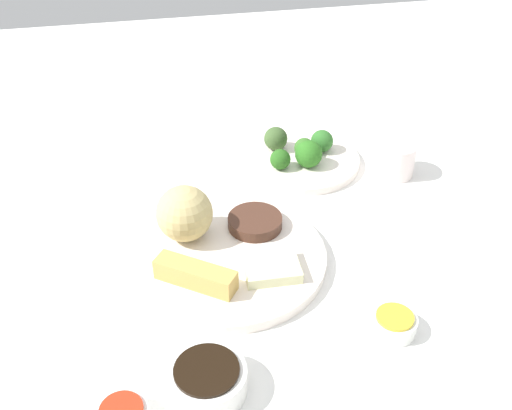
{
  "coord_description": "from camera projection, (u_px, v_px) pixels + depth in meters",
  "views": [
    {
      "loc": [
        -0.13,
        -0.66,
        0.59
      ],
      "look_at": [
        0.03,
        0.06,
        0.06
      ],
      "focal_mm": 41.65,
      "sensor_mm": 36.0,
      "label": 1
    }
  ],
  "objects": [
    {
      "name": "tabletop",
      "position": [
        246.0,
        258.0,
        0.89
      ],
      "size": [
        2.2,
        2.2,
        0.02
      ],
      "primitive_type": "cube",
      "color": "white",
      "rests_on": "ground"
    },
    {
      "name": "main_plate",
      "position": [
        227.0,
        257.0,
        0.86
      ],
      "size": [
        0.29,
        0.29,
        0.02
      ],
      "primitive_type": "cylinder",
      "color": "white",
      "rests_on": "tabletop"
    },
    {
      "name": "rice_scoop",
      "position": [
        184.0,
        213.0,
        0.86
      ],
      "size": [
        0.08,
        0.08,
        0.08
      ],
      "primitive_type": "sphere",
      "color": "tan",
      "rests_on": "main_plate"
    },
    {
      "name": "spring_roll",
      "position": [
        195.0,
        275.0,
        0.8
      ],
      "size": [
        0.11,
        0.09,
        0.03
      ],
      "primitive_type": "cube",
      "rotation": [
        0.0,
        0.0,
        2.51
      ],
      "color": "tan",
      "rests_on": "main_plate"
    },
    {
      "name": "crab_rangoon_wonton",
      "position": [
        272.0,
        268.0,
        0.82
      ],
      "size": [
        0.08,
        0.07,
        0.02
      ],
      "primitive_type": "cube",
      "rotation": [
        0.0,
        0.0,
        -0.04
      ],
      "color": "beige",
      "rests_on": "main_plate"
    },
    {
      "name": "stir_fry_heap",
      "position": [
        255.0,
        222.0,
        0.9
      ],
      "size": [
        0.08,
        0.08,
        0.02
      ],
      "primitive_type": "cylinder",
      "color": "#482B1F",
      "rests_on": "main_plate"
    },
    {
      "name": "broccoli_plate",
      "position": [
        299.0,
        160.0,
        1.08
      ],
      "size": [
        0.22,
        0.22,
        0.01
      ],
      "primitive_type": "cylinder",
      "color": "white",
      "rests_on": "tabletop"
    },
    {
      "name": "broccoli_floret_0",
      "position": [
        309.0,
        154.0,
        1.04
      ],
      "size": [
        0.05,
        0.05,
        0.05
      ],
      "primitive_type": "sphere",
      "color": "#2C6D1F",
      "rests_on": "broccoli_plate"
    },
    {
      "name": "broccoli_floret_1",
      "position": [
        276.0,
        139.0,
        1.09
      ],
      "size": [
        0.04,
        0.04,
        0.04
      ],
      "primitive_type": "sphere",
      "color": "#3D592C",
      "rests_on": "broccoli_plate"
    },
    {
      "name": "broccoli_floret_2",
      "position": [
        322.0,
        141.0,
        1.08
      ],
      "size": [
        0.04,
        0.04,
        0.04
      ],
      "primitive_type": "sphere",
      "color": "#2F6C28",
      "rests_on": "broccoli_plate"
    },
    {
      "name": "broccoli_floret_3",
      "position": [
        304.0,
        148.0,
        1.07
      ],
      "size": [
        0.04,
        0.04,
        0.04
      ],
      "primitive_type": "sphere",
      "color": "#366B27",
      "rests_on": "broccoli_plate"
    },
    {
      "name": "broccoli_floret_4",
      "position": [
        280.0,
        159.0,
        1.04
      ],
      "size": [
        0.04,
        0.04,
        0.04
      ],
      "primitive_type": "sphere",
      "color": "#275E1B",
      "rests_on": "broccoli_plate"
    },
    {
      "name": "soy_sauce_bowl",
      "position": [
        207.0,
        381.0,
        0.67
      ],
      "size": [
        0.09,
        0.09,
        0.03
      ],
      "primitive_type": "cylinder",
      "color": "white",
      "rests_on": "tabletop"
    },
    {
      "name": "soy_sauce_bowl_liquid",
      "position": [
        207.0,
        370.0,
        0.66
      ],
      "size": [
        0.07,
        0.07,
        0.0
      ],
      "primitive_type": "cylinder",
      "color": "black",
      "rests_on": "soy_sauce_bowl"
    },
    {
      "name": "sauce_ramekin_sweet_and_sour_liquid",
      "position": [
        121.0,
        410.0,
        0.63
      ],
      "size": [
        0.05,
        0.05,
        0.0
      ],
      "primitive_type": "cylinder",
      "color": "red",
      "rests_on": "sauce_ramekin_sweet_and_sour"
    },
    {
      "name": "sauce_ramekin_hot_mustard",
      "position": [
        394.0,
        324.0,
        0.75
      ],
      "size": [
        0.06,
        0.06,
        0.02
      ],
      "primitive_type": "cylinder",
      "color": "white",
      "rests_on": "tabletop"
    },
    {
      "name": "sauce_ramekin_hot_mustard_liquid",
      "position": [
        395.0,
        317.0,
        0.74
      ],
      "size": [
        0.05,
        0.05,
        0.0
      ],
      "primitive_type": "cylinder",
      "color": "gold",
      "rests_on": "sauce_ramekin_hot_mustard"
    },
    {
      "name": "teacup",
      "position": [
        396.0,
        159.0,
        1.04
      ],
      "size": [
        0.07,
        0.07,
        0.06
      ],
      "primitive_type": "cylinder",
      "color": "white",
      "rests_on": "tabletop"
    }
  ]
}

